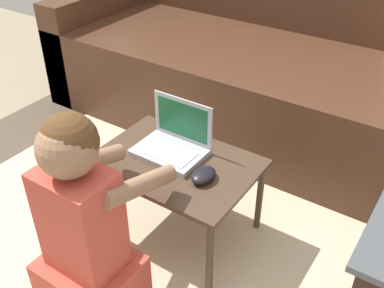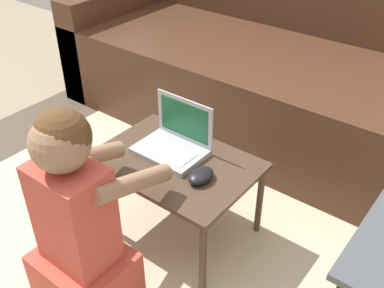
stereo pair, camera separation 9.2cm
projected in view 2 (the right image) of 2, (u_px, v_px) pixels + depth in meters
The scene contains 7 objects.
ground_plane at pixel (148, 277), 1.55m from camera, with size 16.00×16.00×0.00m, color gray.
area_rug at pixel (140, 259), 1.61m from camera, with size 2.54×1.81×0.01m.
couch at pixel (282, 68), 2.24m from camera, with size 2.17×0.91×0.93m.
laptop_desk at pixel (175, 169), 1.59m from camera, with size 0.56×0.40×0.32m.
laptop at pixel (174, 143), 1.60m from camera, with size 0.24×0.18×0.19m.
computer_mouse at pixel (201, 176), 1.47m from camera, with size 0.07×0.10×0.04m.
person_seated at pixel (78, 222), 1.32m from camera, with size 0.29×0.41×0.70m.
Camera 2 is at (0.75, -0.72, 1.25)m, focal length 42.00 mm.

